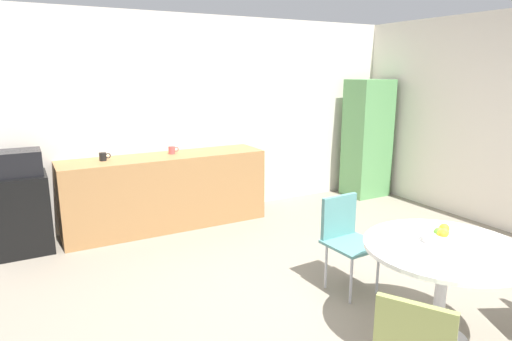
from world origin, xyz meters
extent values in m
plane|color=gray|center=(0.00, 0.00, 0.00)|extent=(6.00, 6.00, 0.00)
cube|color=silver|center=(0.00, 3.00, 1.30)|extent=(6.00, 0.10, 2.60)
cube|color=#9E7042|center=(-0.60, 2.65, 0.45)|extent=(2.45, 0.60, 0.90)
cube|color=black|center=(-2.18, 2.65, 0.42)|extent=(0.54, 0.54, 0.84)
cube|color=black|center=(-2.18, 2.65, 0.97)|extent=(0.48, 0.38, 0.26)
cube|color=#599959|center=(2.55, 2.55, 0.89)|extent=(0.60, 0.50, 1.78)
cylinder|color=silver|center=(0.37, -0.59, 0.01)|extent=(0.44, 0.44, 0.03)
cylinder|color=silver|center=(0.37, -0.59, 0.38)|extent=(0.08, 0.08, 0.71)
cylinder|color=white|center=(0.37, -0.59, 0.72)|extent=(1.10, 1.10, 0.03)
cube|color=#8C934C|center=(-0.54, -1.14, 0.64)|extent=(0.23, 0.34, 0.38)
cylinder|color=silver|center=(0.49, 0.13, 0.21)|extent=(0.02, 0.02, 0.42)
cylinder|color=silver|center=(0.17, 0.11, 0.21)|extent=(0.02, 0.02, 0.42)
cylinder|color=silver|center=(0.47, 0.44, 0.21)|extent=(0.02, 0.02, 0.42)
cylinder|color=silver|center=(0.16, 0.42, 0.21)|extent=(0.02, 0.02, 0.42)
cube|color=teal|center=(0.32, 0.28, 0.44)|extent=(0.44, 0.44, 0.03)
cube|color=teal|center=(0.31, 0.47, 0.64)|extent=(0.38, 0.06, 0.38)
cylinder|color=silver|center=(0.39, -0.53, 0.77)|extent=(0.22, 0.22, 0.07)
sphere|color=yellow|center=(0.36, -0.56, 0.81)|extent=(0.07, 0.07, 0.07)
sphere|color=#66B233|center=(0.40, -0.55, 0.81)|extent=(0.07, 0.07, 0.07)
sphere|color=#66B233|center=(0.38, -0.52, 0.81)|extent=(0.07, 0.07, 0.07)
sphere|color=orange|center=(0.36, -0.57, 0.81)|extent=(0.07, 0.07, 0.07)
sphere|color=yellow|center=(0.43, -0.52, 0.83)|extent=(0.07, 0.07, 0.07)
cylinder|color=black|center=(-1.31, 2.69, 0.95)|extent=(0.08, 0.08, 0.09)
torus|color=black|center=(-1.25, 2.69, 0.95)|extent=(0.06, 0.01, 0.06)
cylinder|color=#D84C4C|center=(-0.49, 2.72, 0.95)|extent=(0.08, 0.08, 0.09)
torus|color=#D84C4C|center=(-0.43, 2.72, 0.95)|extent=(0.06, 0.01, 0.06)
camera|label=1|loc=(-2.10, -2.40, 1.91)|focal=30.44mm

